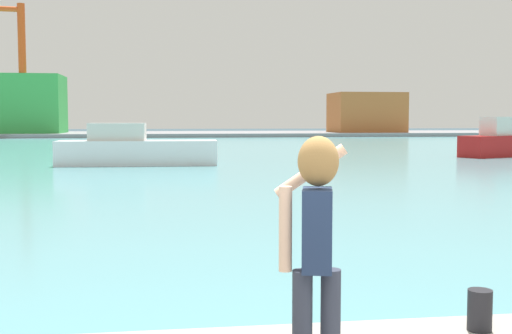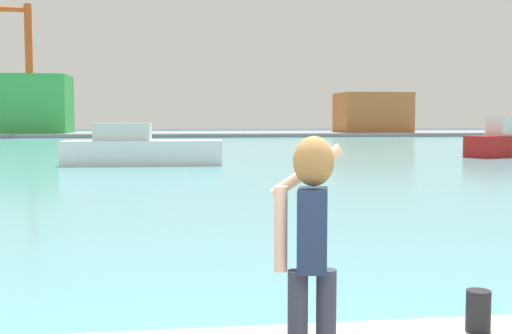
{
  "view_description": "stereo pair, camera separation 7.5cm",
  "coord_description": "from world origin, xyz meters",
  "px_view_note": "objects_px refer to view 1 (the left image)",
  "views": [
    {
      "loc": [
        -1.38,
        -3.57,
        2.5
      ],
      "look_at": [
        -0.31,
        3.82,
        1.94
      ],
      "focal_mm": 44.93,
      "sensor_mm": 36.0,
      "label": 1
    },
    {
      "loc": [
        -1.31,
        -3.58,
        2.5
      ],
      "look_at": [
        -0.31,
        3.82,
        1.94
      ],
      "focal_mm": 44.93,
      "sensor_mm": 36.0,
      "label": 2
    }
  ],
  "objects_px": {
    "boat_moored_2": "(512,142)",
    "warehouse_right": "(366,113)",
    "harbor_bollard": "(480,310)",
    "boat_moored": "(135,149)",
    "person_photographer": "(316,235)",
    "port_crane": "(12,55)",
    "warehouse_left": "(8,104)"
  },
  "relations": [
    {
      "from": "harbor_bollard",
      "to": "boat_moored_2",
      "type": "height_order",
      "value": "boat_moored_2"
    },
    {
      "from": "boat_moored_2",
      "to": "port_crane",
      "type": "bearing_deg",
      "value": 107.98
    },
    {
      "from": "harbor_bollard",
      "to": "warehouse_right",
      "type": "relative_size",
      "value": 0.04
    },
    {
      "from": "person_photographer",
      "to": "port_crane",
      "type": "relative_size",
      "value": 0.1
    },
    {
      "from": "boat_moored",
      "to": "port_crane",
      "type": "distance_m",
      "value": 58.71
    },
    {
      "from": "harbor_bollard",
      "to": "warehouse_right",
      "type": "height_order",
      "value": "warehouse_right"
    },
    {
      "from": "person_photographer",
      "to": "boat_moored",
      "type": "xyz_separation_m",
      "value": [
        -2.58,
        30.79,
        -0.85
      ]
    },
    {
      "from": "harbor_bollard",
      "to": "port_crane",
      "type": "bearing_deg",
      "value": 104.94
    },
    {
      "from": "person_photographer",
      "to": "warehouse_left",
      "type": "distance_m",
      "value": 92.21
    },
    {
      "from": "boat_moored",
      "to": "port_crane",
      "type": "bearing_deg",
      "value": 111.0
    },
    {
      "from": "boat_moored_2",
      "to": "warehouse_right",
      "type": "relative_size",
      "value": 0.88
    },
    {
      "from": "warehouse_right",
      "to": "port_crane",
      "type": "relative_size",
      "value": 0.59
    },
    {
      "from": "boat_moored_2",
      "to": "port_crane",
      "type": "relative_size",
      "value": 0.52
    },
    {
      "from": "warehouse_right",
      "to": "boat_moored",
      "type": "bearing_deg",
      "value": -118.74
    },
    {
      "from": "boat_moored_2",
      "to": "warehouse_left",
      "type": "xyz_separation_m",
      "value": [
        -44.54,
        53.59,
        3.62
      ]
    },
    {
      "from": "harbor_bollard",
      "to": "boat_moored_2",
      "type": "distance_m",
      "value": 40.42
    },
    {
      "from": "boat_moored_2",
      "to": "warehouse_left",
      "type": "bearing_deg",
      "value": 106.9
    },
    {
      "from": "person_photographer",
      "to": "boat_moored_2",
      "type": "height_order",
      "value": "boat_moored_2"
    },
    {
      "from": "warehouse_left",
      "to": "port_crane",
      "type": "xyz_separation_m",
      "value": [
        1.51,
        -3.76,
        6.44
      ]
    },
    {
      "from": "warehouse_left",
      "to": "port_crane",
      "type": "bearing_deg",
      "value": -68.07
    },
    {
      "from": "harbor_bollard",
      "to": "boat_moored_2",
      "type": "xyz_separation_m",
      "value": [
        20.43,
        34.88,
        0.13
      ]
    },
    {
      "from": "harbor_bollard",
      "to": "warehouse_right",
      "type": "xyz_separation_m",
      "value": [
        27.33,
        87.52,
        2.62
      ]
    },
    {
      "from": "person_photographer",
      "to": "boat_moored",
      "type": "bearing_deg",
      "value": 18.79
    },
    {
      "from": "warehouse_right",
      "to": "warehouse_left",
      "type": "bearing_deg",
      "value": 178.94
    },
    {
      "from": "person_photographer",
      "to": "port_crane",
      "type": "height_order",
      "value": "port_crane"
    },
    {
      "from": "harbor_bollard",
      "to": "boat_moored",
      "type": "distance_m",
      "value": 30.16
    },
    {
      "from": "boat_moored_2",
      "to": "warehouse_right",
      "type": "xyz_separation_m",
      "value": [
        6.91,
        52.64,
        2.49
      ]
    },
    {
      "from": "boat_moored",
      "to": "boat_moored_2",
      "type": "relative_size",
      "value": 0.96
    },
    {
      "from": "person_photographer",
      "to": "warehouse_left",
      "type": "relative_size",
      "value": 0.12
    },
    {
      "from": "warehouse_left",
      "to": "warehouse_right",
      "type": "xyz_separation_m",
      "value": [
        51.44,
        -0.95,
        -1.13
      ]
    },
    {
      "from": "boat_moored",
      "to": "warehouse_left",
      "type": "bearing_deg",
      "value": 111.22
    },
    {
      "from": "warehouse_right",
      "to": "person_photographer",
      "type": "bearing_deg",
      "value": -108.17
    }
  ]
}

